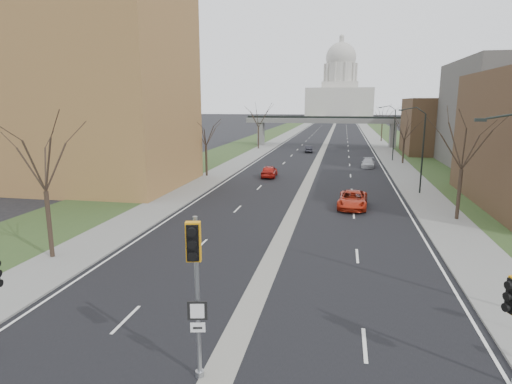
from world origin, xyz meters
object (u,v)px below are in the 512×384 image
(car_left_near, at_px, (269,171))
(car_right_near, at_px, (353,200))
(car_right_mid, at_px, (368,163))
(signal_pole_median, at_px, (195,271))
(car_left_far, at_px, (309,149))

(car_left_near, relative_size, car_right_near, 0.83)
(car_right_mid, bearing_deg, signal_pole_median, -94.38)
(car_right_mid, bearing_deg, car_right_near, -91.34)
(signal_pole_median, distance_m, car_right_mid, 52.35)
(signal_pole_median, xyz_separation_m, car_left_near, (-4.54, 40.46, -3.19))
(car_left_far, relative_size, car_right_near, 0.72)
(signal_pole_median, bearing_deg, car_right_mid, 68.78)
(car_right_mid, bearing_deg, car_left_near, -134.06)
(car_left_far, height_order, car_right_mid, car_right_mid)
(signal_pole_median, bearing_deg, car_left_near, 84.12)
(car_left_near, relative_size, car_left_far, 1.15)
(car_right_mid, bearing_deg, car_left_far, 123.98)
(car_left_near, bearing_deg, car_left_far, -97.68)
(car_left_near, xyz_separation_m, car_right_mid, (12.65, 11.15, -0.12))
(car_left_far, distance_m, car_right_mid, 20.41)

